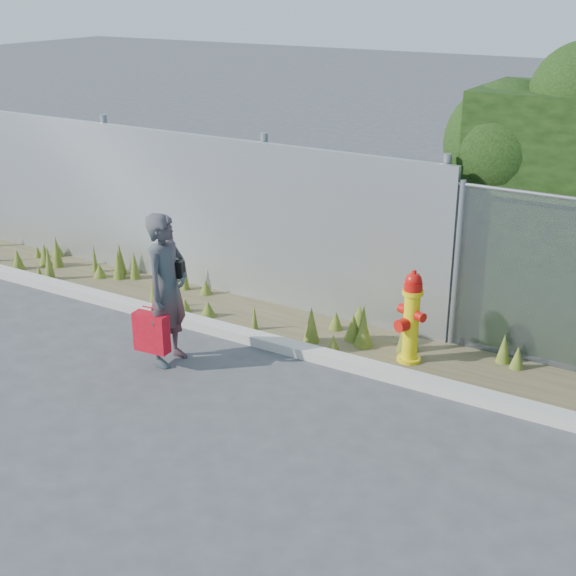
# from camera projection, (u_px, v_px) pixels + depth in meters

# --- Properties ---
(ground) EXTENTS (80.00, 80.00, 0.00)m
(ground) POSITION_uv_depth(u_px,v_px,m) (241.00, 432.00, 7.90)
(ground) COLOR #3E3E41
(ground) RESTS_ON ground
(curb) EXTENTS (16.00, 0.22, 0.12)m
(curb) POSITION_uv_depth(u_px,v_px,m) (328.00, 357.00, 9.31)
(curb) COLOR #A8A298
(curb) RESTS_ON ground
(weed_strip) EXTENTS (16.00, 1.34, 0.54)m
(weed_strip) POSITION_uv_depth(u_px,v_px,m) (311.00, 320.00, 10.12)
(weed_strip) COLOR #4E442C
(weed_strip) RESTS_ON ground
(corrugated_fence) EXTENTS (8.50, 0.21, 2.30)m
(corrugated_fence) POSITION_uv_depth(u_px,v_px,m) (170.00, 208.00, 11.46)
(corrugated_fence) COLOR #B4B7BB
(corrugated_fence) RESTS_ON ground
(fire_hydrant) EXTENTS (0.38, 0.34, 1.14)m
(fire_hydrant) POSITION_uv_depth(u_px,v_px,m) (411.00, 319.00, 9.13)
(fire_hydrant) COLOR yellow
(fire_hydrant) RESTS_ON ground
(woman) EXTENTS (0.47, 0.68, 1.78)m
(woman) POSITION_uv_depth(u_px,v_px,m) (167.00, 290.00, 9.04)
(woman) COLOR #0E5B5D
(woman) RESTS_ON ground
(red_tote_bag) EXTENTS (0.41, 0.15, 0.54)m
(red_tote_bag) POSITION_uv_depth(u_px,v_px,m) (151.00, 332.00, 9.05)
(red_tote_bag) COLOR #A20912
(black_shoulder_bag) EXTENTS (0.25, 0.11, 0.19)m
(black_shoulder_bag) POSITION_uv_depth(u_px,v_px,m) (173.00, 269.00, 9.04)
(black_shoulder_bag) COLOR black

